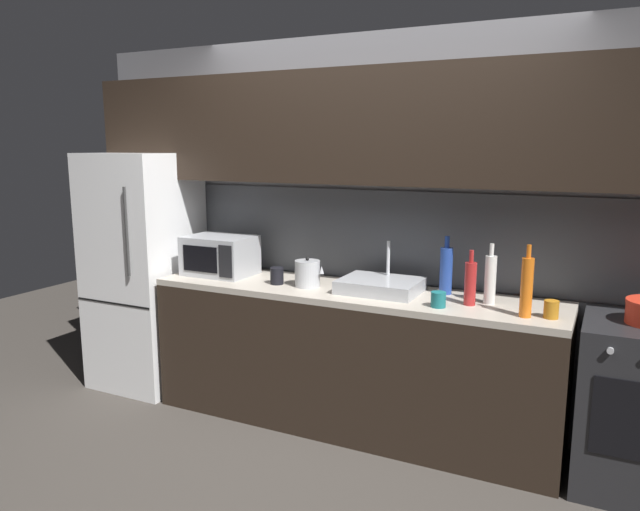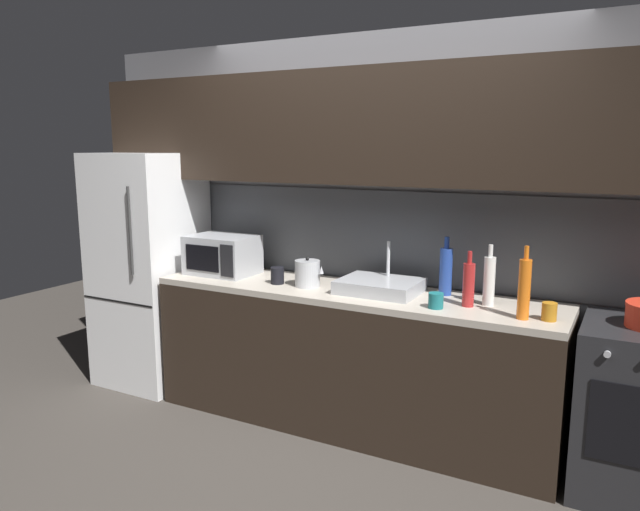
% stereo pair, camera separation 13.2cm
% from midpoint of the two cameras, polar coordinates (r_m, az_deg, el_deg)
% --- Properties ---
extents(ground_plane, '(10.00, 10.00, 0.00)m').
position_cam_midpoint_polar(ground_plane, '(3.35, -5.01, -21.82)').
color(ground_plane, '#3D3833').
extents(back_wall, '(4.34, 0.44, 2.50)m').
position_cam_midpoint_polar(back_wall, '(3.91, 3.80, 6.93)').
color(back_wall, slate).
rests_on(back_wall, ground).
extents(counter_run, '(2.60, 0.60, 0.90)m').
position_cam_midpoint_polar(counter_run, '(3.87, 1.89, -9.78)').
color(counter_run, black).
rests_on(counter_run, ground).
extents(refrigerator, '(0.68, 0.69, 1.74)m').
position_cam_midpoint_polar(refrigerator, '(4.68, -17.19, -1.37)').
color(refrigerator, white).
rests_on(refrigerator, ground).
extents(oven_range, '(0.60, 0.62, 0.90)m').
position_cam_midpoint_polar(oven_range, '(3.57, 27.26, -12.74)').
color(oven_range, '#232326').
rests_on(oven_range, ground).
extents(microwave, '(0.46, 0.35, 0.27)m').
position_cam_midpoint_polar(microwave, '(4.23, -10.40, 0.01)').
color(microwave, '#A8AAAF').
rests_on(microwave, counter_run).
extents(sink_basin, '(0.48, 0.38, 0.30)m').
position_cam_midpoint_polar(sink_basin, '(3.69, 4.76, -2.86)').
color(sink_basin, '#ADAFB5').
rests_on(sink_basin, counter_run).
extents(kettle, '(0.20, 0.16, 0.19)m').
position_cam_midpoint_polar(kettle, '(3.81, -2.19, -1.73)').
color(kettle, '#B7BABF').
rests_on(kettle, counter_run).
extents(wine_bottle_orange, '(0.06, 0.06, 0.39)m').
position_cam_midpoint_polar(wine_bottle_orange, '(3.27, 18.03, -2.85)').
color(wine_bottle_orange, orange).
rests_on(wine_bottle_orange, counter_run).
extents(wine_bottle_white, '(0.06, 0.06, 0.35)m').
position_cam_midpoint_polar(wine_bottle_white, '(3.50, 14.90, -2.17)').
color(wine_bottle_white, silver).
rests_on(wine_bottle_white, counter_run).
extents(wine_bottle_red, '(0.07, 0.07, 0.31)m').
position_cam_midpoint_polar(wine_bottle_red, '(3.45, 13.08, -2.55)').
color(wine_bottle_red, '#A82323').
rests_on(wine_bottle_red, counter_run).
extents(wine_bottle_blue, '(0.08, 0.08, 0.35)m').
position_cam_midpoint_polar(wine_bottle_blue, '(3.67, 10.93, -1.36)').
color(wine_bottle_blue, '#234299').
rests_on(wine_bottle_blue, counter_run).
extents(mug_dark, '(0.09, 0.09, 0.11)m').
position_cam_midpoint_polar(mug_dark, '(3.89, -5.11, -1.95)').
color(mug_dark, black).
rests_on(mug_dark, counter_run).
extents(mug_teal, '(0.08, 0.08, 0.09)m').
position_cam_midpoint_polar(mug_teal, '(3.38, 10.13, -4.16)').
color(mug_teal, '#19666B').
rests_on(mug_teal, counter_run).
extents(mug_amber, '(0.08, 0.08, 0.09)m').
position_cam_midpoint_polar(mug_amber, '(3.32, 20.13, -4.86)').
color(mug_amber, '#B27019').
rests_on(mug_amber, counter_run).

